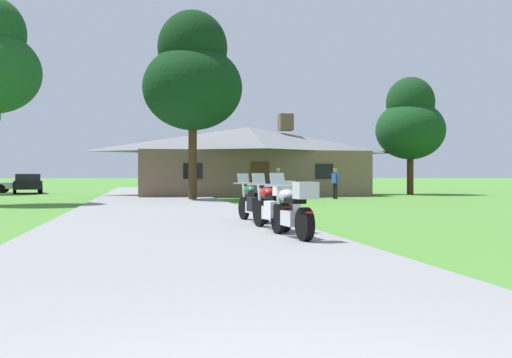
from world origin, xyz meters
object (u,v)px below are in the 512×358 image
Objects in this scene: motorcycle_red_second_in_row at (275,206)px; tree_by_lodge_front at (193,76)px; tree_right_of_lodge at (410,122)px; parked_black_suv_far_left at (27,183)px; bystander_blue_shirt_beside_signpost at (335,182)px; bystander_gray_shirt_near_lodge at (278,182)px; motorcycle_silver_nearest_to_camera at (294,210)px; motorcycle_green_farthest_in_row at (256,201)px.

tree_by_lodge_front is at bearing 81.58° from motorcycle_red_second_in_row.
parked_black_suv_far_left is at bearing 164.14° from tree_right_of_lodge.
tree_by_lodge_front reaches higher than tree_right_of_lodge.
parked_black_suv_far_left is at bearing 34.63° from bystander_blue_shirt_beside_signpost.
bystander_gray_shirt_near_lodge is 0.35× the size of parked_black_suv_far_left.
tree_right_of_lodge is 0.81× the size of tree_by_lodge_front.
tree_by_lodge_front is (-4.35, 0.94, 5.52)m from bystander_gray_shirt_near_lodge.
tree_right_of_lodge is (14.87, 25.27, 4.28)m from motorcycle_silver_nearest_to_camera.
bystander_blue_shirt_beside_signpost is 0.21× the size of tree_right_of_lodge.
bystander_gray_shirt_near_lodge reaches higher than parked_black_suv_far_left.
tree_right_of_lodge is at bearing 70.01° from bystander_gray_shirt_near_lodge.
tree_right_of_lodge is at bearing 52.63° from motorcycle_silver_nearest_to_camera.
bystander_gray_shirt_near_lodge is at bearing 64.40° from motorcycle_green_farthest_in_row.
motorcycle_red_second_in_row is 28.22m from tree_right_of_lodge.
motorcycle_red_second_in_row is 1.00× the size of motorcycle_green_farthest_in_row.
tree_right_of_lodge is 16.52m from tree_by_lodge_front.
parked_black_suv_far_left is at bearing 172.91° from bystander_gray_shirt_near_lodge.
bystander_gray_shirt_near_lodge is at bearing -55.44° from parked_black_suv_far_left.
motorcycle_red_second_in_row is 2.30m from motorcycle_green_farthest_in_row.
motorcycle_green_farthest_in_row is at bearing -124.86° from tree_right_of_lodge.
bystander_blue_shirt_beside_signpost is 0.17× the size of tree_by_lodge_front.
motorcycle_green_farthest_in_row is 0.42× the size of parked_black_suv_far_left.
parked_black_suv_far_left is at bearing 128.22° from tree_by_lodge_front.
tree_right_of_lodge is at bearing 22.05° from tree_by_lodge_front.
bystander_blue_shirt_beside_signpost is 10.39m from tree_right_of_lodge.
bystander_gray_shirt_near_lodge is 0.21× the size of tree_right_of_lodge.
tree_by_lodge_front reaches higher than motorcycle_red_second_in_row.
tree_by_lodge_front reaches higher than parked_black_suv_far_left.
bystander_gray_shirt_near_lodge is at bearing 86.98° from bystander_blue_shirt_beside_signpost.
tree_right_of_lodge reaches higher than motorcycle_red_second_in_row.
motorcycle_green_farthest_in_row is 16.92m from bystander_blue_shirt_beside_signpost.
tree_by_lodge_front is (-0.40, 15.13, 5.86)m from motorcycle_green_farthest_in_row.
bystander_blue_shirt_beside_signpost is at bearing -47.58° from parked_black_suv_far_left.
bystander_blue_shirt_beside_signpost is at bearing -140.60° from tree_right_of_lodge.
tree_right_of_lodge is (14.86, 23.60, 4.29)m from motorcycle_red_second_in_row.
parked_black_suv_far_left is at bearing 101.06° from motorcycle_green_farthest_in_row.
tree_by_lodge_front is at bearing -63.28° from parked_black_suv_far_left.
bystander_gray_shirt_near_lodge reaches higher than motorcycle_silver_nearest_to_camera.
tree_right_of_lodge is 27.23m from parked_black_suv_far_left.
bystander_gray_shirt_near_lodge is at bearing 66.78° from motorcycle_red_second_in_row.
tree_by_lodge_front is (-0.37, 17.43, 5.86)m from motorcycle_red_second_in_row.
bystander_blue_shirt_beside_signpost reaches higher than motorcycle_green_farthest_in_row.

